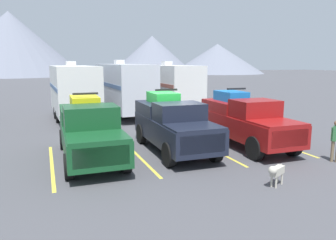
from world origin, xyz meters
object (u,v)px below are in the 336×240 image
object	(u,v)px
pickup_truck_a	(89,129)
pickup_truck_c	(245,120)
camper_trailer_c	(172,86)
pickup_truck_b	(173,123)
dog	(276,171)
camper_trailer_a	(74,89)
person_a	(336,138)
camper_trailer_b	(124,87)

from	to	relation	value
pickup_truck_a	pickup_truck_c	distance (m)	6.77
pickup_truck_c	camper_trailer_c	xyz separation A→B (m)	(0.43, 10.12, 0.81)
pickup_truck_b	dog	distance (m)	5.18
camper_trailer_a	person_a	size ratio (longest dim) A/B	5.07
pickup_truck_b	camper_trailer_b	xyz separation A→B (m)	(0.22, 9.81, 0.86)
pickup_truck_a	pickup_truck_b	world-z (taller)	pickup_truck_b
camper_trailer_c	person_a	size ratio (longest dim) A/B	4.73
camper_trailer_a	camper_trailer_c	distance (m)	6.95
camper_trailer_b	dog	world-z (taller)	camper_trailer_b
pickup_truck_a	camper_trailer_c	xyz separation A→B (m)	(7.18, 9.65, 0.83)
pickup_truck_b	pickup_truck_c	size ratio (longest dim) A/B	0.99
dog	camper_trailer_b	bearing A→B (deg)	94.49
camper_trailer_a	person_a	bearing A→B (deg)	-57.59
camper_trailer_a	camper_trailer_b	world-z (taller)	camper_trailer_b
camper_trailer_a	dog	xyz separation A→B (m)	(4.57, -14.29, -1.51)
camper_trailer_c	pickup_truck_a	bearing A→B (deg)	-126.66
pickup_truck_a	camper_trailer_a	distance (m)	9.29
pickup_truck_b	camper_trailer_b	world-z (taller)	camper_trailer_b
pickup_truck_c	dog	bearing A→B (deg)	-113.01
pickup_truck_b	pickup_truck_a	bearing A→B (deg)	178.26
person_a	dog	size ratio (longest dim) A/B	2.01
camper_trailer_b	dog	distance (m)	14.88
camper_trailer_a	camper_trailer_c	xyz separation A→B (m)	(6.94, 0.40, 0.00)
pickup_truck_a	camper_trailer_b	distance (m)	10.40
pickup_truck_c	camper_trailer_c	size ratio (longest dim) A/B	0.74
pickup_truck_a	dog	bearing A→B (deg)	-46.39
camper_trailer_b	dog	size ratio (longest dim) A/B	11.34
camper_trailer_b	person_a	bearing A→B (deg)	-70.17
camper_trailer_a	person_a	distance (m)	15.47
pickup_truck_b	person_a	xyz separation A→B (m)	(5.08, -3.68, -0.26)
person_a	camper_trailer_b	bearing A→B (deg)	109.83
pickup_truck_c	camper_trailer_a	size ratio (longest dim) A/B	0.69
camper_trailer_c	camper_trailer_b	bearing A→B (deg)	179.17
pickup_truck_a	dog	size ratio (longest dim) A/B	7.43
dog	camper_trailer_c	bearing A→B (deg)	80.82
pickup_truck_a	person_a	bearing A→B (deg)	-23.95
camper_trailer_a	person_a	world-z (taller)	camper_trailer_a
camper_trailer_c	dog	size ratio (longest dim) A/B	9.51
pickup_truck_c	camper_trailer_a	xyz separation A→B (m)	(-6.51, 9.72, 0.81)
pickup_truck_c	camper_trailer_a	distance (m)	11.72
pickup_truck_a	dog	distance (m)	7.00
pickup_truck_a	dog	xyz separation A→B (m)	(4.81, -5.05, -0.68)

